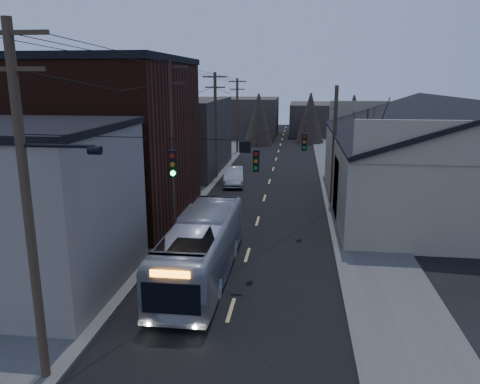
# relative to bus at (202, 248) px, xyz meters

# --- Properties ---
(road_surface) EXTENTS (9.00, 110.00, 0.02)m
(road_surface) POSITION_rel_bus_xyz_m (1.76, 19.09, -1.45)
(road_surface) COLOR black
(road_surface) RESTS_ON ground
(sidewalk_left) EXTENTS (4.00, 110.00, 0.12)m
(sidewalk_left) POSITION_rel_bus_xyz_m (-4.74, 19.09, -1.40)
(sidewalk_left) COLOR #474744
(sidewalk_left) RESTS_ON ground
(sidewalk_right) EXTENTS (4.00, 110.00, 0.12)m
(sidewalk_right) POSITION_rel_bus_xyz_m (8.26, 19.09, -1.40)
(sidewalk_right) COLOR #474744
(sidewalk_right) RESTS_ON ground
(building_clapboard) EXTENTS (8.00, 8.00, 7.00)m
(building_clapboard) POSITION_rel_bus_xyz_m (-7.24, -1.91, 2.04)
(building_clapboard) COLOR gray
(building_clapboard) RESTS_ON ground
(building_brick) EXTENTS (10.00, 12.00, 10.00)m
(building_brick) POSITION_rel_bus_xyz_m (-8.24, 9.09, 3.54)
(building_brick) COLOR black
(building_brick) RESTS_ON ground
(building_left_far) EXTENTS (9.00, 14.00, 7.00)m
(building_left_far) POSITION_rel_bus_xyz_m (-7.74, 25.09, 2.04)
(building_left_far) COLOR #302B26
(building_left_far) RESTS_ON ground
(warehouse) EXTENTS (16.16, 20.60, 7.73)m
(warehouse) POSITION_rel_bus_xyz_m (14.76, 14.09, 1.24)
(warehouse) COLOR gray
(warehouse) RESTS_ON ground
(building_far_left) EXTENTS (10.00, 12.00, 6.00)m
(building_far_left) POSITION_rel_bus_xyz_m (-4.24, 54.09, 1.54)
(building_far_left) COLOR #302B26
(building_far_left) RESTS_ON ground
(building_far_right) EXTENTS (12.00, 14.00, 5.00)m
(building_far_right) POSITION_rel_bus_xyz_m (8.76, 59.09, 1.04)
(building_far_right) COLOR #302B26
(building_far_right) RESTS_ON ground
(bare_tree) EXTENTS (0.40, 0.40, 7.20)m
(bare_tree) POSITION_rel_bus_xyz_m (8.26, 9.09, 2.14)
(bare_tree) COLOR black
(bare_tree) RESTS_ON ground
(utility_lines) EXTENTS (11.24, 45.28, 10.50)m
(utility_lines) POSITION_rel_bus_xyz_m (-1.35, 13.23, 3.50)
(utility_lines) COLOR #382B1E
(utility_lines) RESTS_ON ground
(bus) EXTENTS (2.47, 10.46, 2.91)m
(bus) POSITION_rel_bus_xyz_m (0.00, 0.00, 0.00)
(bus) COLOR #9D9FA8
(bus) RESTS_ON ground
(parked_car) EXTENTS (2.23, 4.83, 1.53)m
(parked_car) POSITION_rel_bus_xyz_m (-1.24, 19.36, -0.69)
(parked_car) COLOR #9C9FA3
(parked_car) RESTS_ON ground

